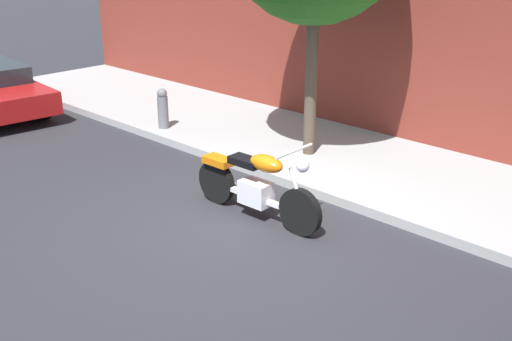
{
  "coord_description": "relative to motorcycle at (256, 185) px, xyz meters",
  "views": [
    {
      "loc": [
        5.43,
        -5.3,
        3.67
      ],
      "look_at": [
        0.14,
        0.24,
        0.68
      ],
      "focal_mm": 43.55,
      "sensor_mm": 36.0,
      "label": 1
    }
  ],
  "objects": [
    {
      "name": "ground_plane",
      "position": [
        -0.14,
        -0.25,
        -0.47
      ],
      "size": [
        60.0,
        60.0,
        0.0
      ],
      "primitive_type": "plane",
      "color": "#28282D"
    },
    {
      "name": "sidewalk",
      "position": [
        -0.14,
        2.52,
        -0.4
      ],
      "size": [
        19.07,
        2.93,
        0.14
      ],
      "primitive_type": "cube",
      "color": "#9D9D9D",
      "rests_on": "ground"
    },
    {
      "name": "motorcycle",
      "position": [
        0.0,
        0.0,
        0.0
      ],
      "size": [
        2.14,
        0.7,
        1.13
      ],
      "color": "black",
      "rests_on": "ground"
    },
    {
      "name": "fire_hydrant",
      "position": [
        -3.79,
        1.42,
        -0.01
      ],
      "size": [
        0.2,
        0.2,
        0.91
      ],
      "color": "slate",
      "rests_on": "ground"
    }
  ]
}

